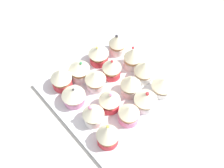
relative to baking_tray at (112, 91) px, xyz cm
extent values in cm
cube|color=beige|center=(0.00, 0.00, -2.10)|extent=(180.00, 180.00, 3.00)
cube|color=silver|center=(0.00, 0.00, 0.00)|extent=(34.11, 34.11, 1.20)
cylinder|color=white|center=(-10.01, -10.47, 1.75)|extent=(5.80, 5.80, 2.31)
cylinder|color=#AD7F51|center=(-10.01, -10.47, 3.52)|extent=(5.27, 5.27, 1.23)
cone|color=#F4EDC6|center=(-10.01, -10.47, 5.56)|extent=(6.46, 6.46, 2.85)
cylinder|color=white|center=(-2.83, -10.17, 1.79)|extent=(5.96, 5.96, 2.38)
cylinder|color=#AD7F51|center=(-2.83, -10.17, 3.50)|extent=(5.41, 5.41, 1.04)
cone|color=#F4EDC6|center=(-2.83, -10.17, 5.97)|extent=(6.19, 6.19, 3.90)
cylinder|color=white|center=(2.79, -10.72, 1.99)|extent=(5.47, 5.47, 2.77)
cylinder|color=#AD7F51|center=(2.79, -10.72, 4.02)|extent=(5.14, 5.14, 1.28)
cone|color=#F4EDC6|center=(2.79, -10.72, 6.58)|extent=(5.64, 5.64, 3.85)
sphere|color=red|center=(3.30, -10.98, 8.38)|extent=(0.88, 0.88, 0.88)
cylinder|color=white|center=(10.24, -11.03, 1.97)|extent=(5.38, 5.38, 2.74)
cylinder|color=#AD7F51|center=(10.24, -11.03, 3.90)|extent=(4.98, 4.98, 1.11)
cone|color=#F4EDC6|center=(10.24, -11.03, 6.32)|extent=(5.56, 5.56, 3.73)
sphere|color=#333338|center=(10.18, -10.60, 8.04)|extent=(0.98, 0.98, 0.98)
cylinder|color=white|center=(-10.30, -3.35, 1.92)|extent=(5.89, 5.89, 2.63)
cylinder|color=#AD7F51|center=(-10.30, -3.35, 3.83)|extent=(5.59, 5.59, 1.20)
cone|color=#F4EDC6|center=(-10.30, -3.35, 5.94)|extent=(6.50, 6.50, 3.02)
sphere|color=red|center=(-10.47, -3.54, 7.29)|extent=(1.11, 1.11, 1.11)
cylinder|color=white|center=(-4.08, -3.43, 1.92)|extent=(5.32, 5.32, 2.63)
cylinder|color=#AD7F51|center=(-4.08, -3.43, 3.91)|extent=(4.70, 4.70, 1.36)
cone|color=#F4EDC6|center=(-4.08, -3.43, 6.40)|extent=(5.88, 5.88, 3.62)
cylinder|color=#D1333D|center=(4.04, -3.39, 1.83)|extent=(5.32, 5.32, 2.46)
cylinder|color=#AD7F51|center=(4.04, -3.39, 3.77)|extent=(5.00, 5.00, 1.41)
cone|color=#F4EDC6|center=(4.04, -3.39, 6.13)|extent=(5.77, 5.77, 3.30)
sphere|color=red|center=(3.88, -3.32, 7.65)|extent=(0.87, 0.87, 0.87)
cylinder|color=#D1333D|center=(10.83, -3.86, 1.83)|extent=(5.75, 5.75, 2.46)
cylinder|color=#AD7F51|center=(10.83, -3.86, 3.81)|extent=(5.14, 5.14, 1.49)
cone|color=#F4EDC6|center=(10.83, -3.86, 6.01)|extent=(6.34, 6.34, 2.91)
sphere|color=#EAD64C|center=(10.91, -3.46, 7.36)|extent=(0.67, 0.67, 0.67)
cylinder|color=pink|center=(-10.44, 2.96, 1.82)|extent=(5.64, 5.64, 2.43)
cylinder|color=#AD7F51|center=(-10.44, 2.96, 3.70)|extent=(5.24, 5.24, 1.34)
cone|color=#F4EDC6|center=(-10.44, 2.96, 5.80)|extent=(5.73, 5.73, 2.86)
cylinder|color=#D1333D|center=(-4.08, 4.36, 1.82)|extent=(5.50, 5.50, 2.45)
cylinder|color=#AD7F51|center=(-4.08, 4.36, 3.81)|extent=(4.89, 4.89, 1.54)
cone|color=#F4EDC6|center=(-4.08, 4.36, 6.27)|extent=(6.06, 6.06, 3.37)
sphere|color=pink|center=(-4.65, 4.35, 7.81)|extent=(0.95, 0.95, 0.95)
cylinder|color=white|center=(3.95, 2.89, 1.86)|extent=(5.57, 5.57, 2.53)
cylinder|color=#AD7F51|center=(3.95, 2.89, 3.79)|extent=(5.29, 5.29, 1.33)
cone|color=#F4EDC6|center=(3.95, 2.89, 5.96)|extent=(6.20, 6.20, 3.01)
cylinder|color=white|center=(10.00, 4.15, 1.89)|extent=(5.92, 5.92, 2.57)
cylinder|color=#AD7F51|center=(10.00, 4.15, 3.84)|extent=(5.68, 5.68, 1.33)
cone|color=#F4EDC6|center=(10.00, 4.15, 5.97)|extent=(6.25, 6.25, 2.93)
sphere|color=#4CB266|center=(9.40, 3.64, 7.30)|extent=(0.92, 0.92, 0.92)
cylinder|color=#D1333D|center=(-11.63, 11.43, 1.80)|extent=(5.69, 5.69, 2.41)
cylinder|color=#AD7F51|center=(-11.63, 11.43, 3.72)|extent=(5.45, 5.45, 1.42)
cone|color=#F4EDC6|center=(-11.63, 11.43, 6.35)|extent=(5.96, 5.96, 3.84)
sphere|color=#EAD64C|center=(-11.31, 11.03, 8.14)|extent=(0.86, 0.86, 0.86)
cylinder|color=white|center=(-4.43, 10.39, 1.90)|extent=(5.55, 5.55, 2.59)
cylinder|color=#AD7F51|center=(-4.43, 10.39, 3.74)|extent=(5.04, 5.04, 1.09)
cone|color=#F4EDC6|center=(-4.43, 10.39, 5.92)|extent=(5.98, 5.98, 3.27)
sphere|color=pink|center=(-3.84, 10.83, 7.39)|extent=(1.08, 1.08, 1.08)
cylinder|color=pink|center=(3.98, 10.80, 1.74)|extent=(6.00, 6.00, 2.29)
cylinder|color=#AD7F51|center=(3.98, 10.80, 3.44)|extent=(5.63, 5.63, 1.11)
cone|color=#F4EDC6|center=(3.98, 10.80, 5.55)|extent=(6.71, 6.71, 3.11)
sphere|color=#333338|center=(3.66, 10.65, 7.00)|extent=(0.71, 0.71, 0.71)
cylinder|color=#D1333D|center=(10.74, 10.16, 1.85)|extent=(5.91, 5.91, 2.50)
cylinder|color=#AD7F51|center=(10.74, 10.16, 3.77)|extent=(5.52, 5.52, 1.35)
cone|color=#F4EDC6|center=(10.74, 10.16, 6.21)|extent=(6.23, 6.23, 3.51)
camera|label=1|loc=(-35.90, 30.79, 73.13)|focal=46.78mm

